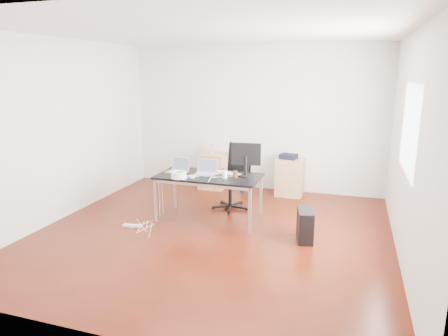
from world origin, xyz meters
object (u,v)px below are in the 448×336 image
(filing_cabinet_left, at_px, (213,171))
(office_chair, at_px, (234,173))
(pc_tower, at_px, (305,225))
(filing_cabinet_right, at_px, (290,177))
(desk, at_px, (209,179))

(filing_cabinet_left, bearing_deg, office_chair, -54.42)
(pc_tower, bearing_deg, filing_cabinet_right, 92.30)
(office_chair, bearing_deg, filing_cabinet_left, 149.99)
(office_chair, relative_size, filing_cabinet_left, 1.54)
(filing_cabinet_right, bearing_deg, filing_cabinet_left, 180.00)
(desk, xyz_separation_m, pc_tower, (1.53, -0.32, -0.46))
(desk, xyz_separation_m, filing_cabinet_left, (-0.55, 1.73, -0.33))
(filing_cabinet_left, height_order, filing_cabinet_right, same)
(office_chair, xyz_separation_m, filing_cabinet_left, (-0.74, 1.03, -0.26))
(filing_cabinet_left, xyz_separation_m, pc_tower, (2.08, -2.06, -0.13))
(filing_cabinet_right, height_order, pc_tower, filing_cabinet_right)
(desk, relative_size, pc_tower, 3.56)
(desk, relative_size, office_chair, 1.48)
(filing_cabinet_left, xyz_separation_m, filing_cabinet_right, (1.55, 0.00, 0.00))
(desk, bearing_deg, filing_cabinet_right, 60.01)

